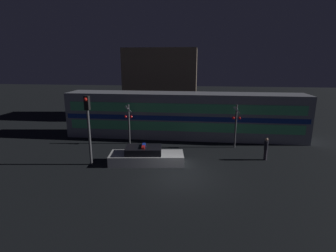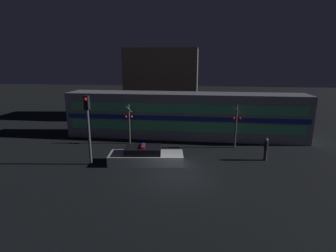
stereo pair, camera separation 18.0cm
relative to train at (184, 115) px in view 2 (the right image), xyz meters
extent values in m
plane|color=black|center=(0.26, -8.61, -2.02)|extent=(120.00, 120.00, 0.00)
cube|color=gray|center=(0.00, 0.01, 0.00)|extent=(21.15, 2.84, 4.04)
cube|color=#193899|center=(0.00, -1.42, 0.00)|extent=(20.72, 0.03, 0.40)
cube|color=#59D88C|center=(0.00, -1.42, -0.73)|extent=(20.09, 0.02, 0.81)
cube|color=#59D88C|center=(0.00, -1.42, 0.89)|extent=(20.09, 0.02, 0.81)
cube|color=silver|center=(-2.11, -6.75, -1.67)|extent=(5.16, 2.33, 0.69)
cube|color=black|center=(-2.31, -6.77, -1.09)|extent=(2.57, 1.80, 0.47)
cube|color=red|center=(-2.27, -7.03, -0.79)|extent=(0.26, 0.53, 0.12)
cube|color=blue|center=(-2.34, -6.52, -0.79)|extent=(0.26, 0.53, 0.12)
cylinder|color=#2D2833|center=(6.06, -5.16, -1.64)|extent=(0.23, 0.23, 0.76)
cylinder|color=black|center=(6.06, -5.16, -0.94)|extent=(0.27, 0.27, 0.64)
sphere|color=tan|center=(6.06, -5.16, -0.52)|extent=(0.21, 0.21, 0.21)
cylinder|color=#4C4C51|center=(4.27, -2.55, -0.27)|extent=(0.14, 0.14, 3.49)
sphere|color=red|center=(4.03, -2.68, 0.42)|extent=(0.22, 0.22, 0.22)
sphere|color=red|center=(4.51, -2.68, 0.42)|extent=(0.22, 0.22, 0.22)
cube|color=white|center=(4.27, -2.64, 1.05)|extent=(0.58, 0.03, 0.58)
cylinder|color=#4C4C51|center=(-4.42, -2.58, -0.35)|extent=(0.14, 0.14, 3.34)
sphere|color=red|center=(-4.66, -2.72, 0.32)|extent=(0.22, 0.22, 0.22)
sphere|color=red|center=(-4.18, -2.72, 0.32)|extent=(0.22, 0.22, 0.22)
cube|color=white|center=(-4.42, -2.67, 0.92)|extent=(0.58, 0.03, 0.58)
cylinder|color=#4C4C51|center=(-5.77, -7.44, -0.15)|extent=(0.16, 0.16, 3.74)
cube|color=black|center=(-5.77, -7.44, 2.17)|extent=(0.30, 0.30, 0.90)
sphere|color=red|center=(-5.77, -7.64, 2.43)|extent=(0.23, 0.23, 0.23)
cube|color=brown|center=(-3.34, 8.97, 2.12)|extent=(8.51, 5.36, 8.27)
camera|label=1|loc=(1.34, -23.23, 4.74)|focal=28.00mm
camera|label=2|loc=(1.52, -23.21, 4.74)|focal=28.00mm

